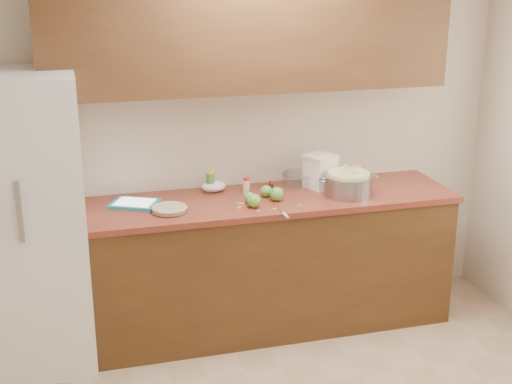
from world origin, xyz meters
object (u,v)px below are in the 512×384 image
object	(u,v)px
colander	(348,184)
tablet	(135,203)
flour_canister	(320,171)
pie	(170,209)

from	to	relation	value
colander	tablet	world-z (taller)	colander
colander	tablet	xyz separation A→B (m)	(-1.38, 0.18, -0.07)
flour_canister	tablet	distance (m)	1.27
colander	flour_canister	size ratio (longest dim) A/B	1.73
colander	flour_canister	xyz separation A→B (m)	(-0.12, 0.21, 0.04)
pie	colander	bearing A→B (deg)	0.80
pie	tablet	size ratio (longest dim) A/B	0.64
pie	flour_canister	distance (m)	1.10
colander	flour_canister	bearing A→B (deg)	119.55
tablet	colander	bearing A→B (deg)	19.18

